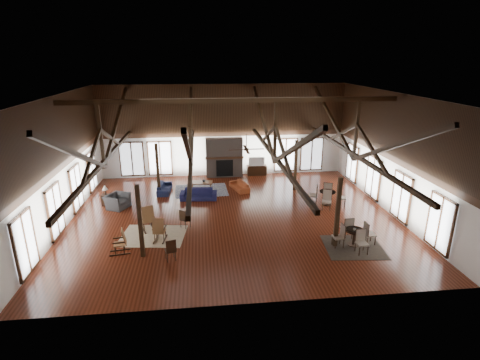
{
  "coord_description": "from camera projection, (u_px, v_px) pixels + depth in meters",
  "views": [
    {
      "loc": [
        -1.56,
        -17.21,
        7.69
      ],
      "look_at": [
        0.43,
        1.0,
        1.59
      ],
      "focal_mm": 28.0,
      "sensor_mm": 36.0,
      "label": 1
    }
  ],
  "objects": [
    {
      "name": "cup_near",
      "position": [
        355.0,
        229.0,
        15.71
      ],
      "size": [
        0.15,
        0.15,
        0.09
      ],
      "primitive_type": "imported",
      "rotation": [
        0.0,
        0.0,
        -0.28
      ],
      "color": "#B2B2B2",
      "rests_on": "cafe_table_near"
    },
    {
      "name": "wall_front",
      "position": [
        255.0,
        219.0,
        11.27
      ],
      "size": [
        16.0,
        0.02,
        6.0
      ],
      "primitive_type": "cube",
      "color": "silver",
      "rests_on": "floor"
    },
    {
      "name": "rocking_chair_a",
      "position": [
        148.0,
        219.0,
        17.16
      ],
      "size": [
        0.82,
        1.07,
        1.23
      ],
      "rotation": [
        0.0,
        0.0,
        0.37
      ],
      "color": "brown",
      "rests_on": "floor"
    },
    {
      "name": "wall_left",
      "position": [
        59.0,
        164.0,
        17.05
      ],
      "size": [
        0.02,
        14.0,
        6.0
      ],
      "primitive_type": "cube",
      "color": "silver",
      "rests_on": "floor"
    },
    {
      "name": "post_grid",
      "position": [
        234.0,
        188.0,
        18.34
      ],
      "size": [
        8.16,
        7.16,
        3.05
      ],
      "color": "black",
      "rests_on": "floor"
    },
    {
      "name": "rug_navy",
      "position": [
        201.0,
        190.0,
        22.45
      ],
      "size": [
        3.16,
        2.42,
        0.01
      ],
      "primitive_type": "cube",
      "rotation": [
        0.0,
        0.0,
        0.04
      ],
      "color": "#171E40",
      "rests_on": "floor"
    },
    {
      "name": "armchair",
      "position": [
        117.0,
        201.0,
        19.8
      ],
      "size": [
        1.46,
        1.39,
        0.74
      ],
      "primitive_type": "imported",
      "rotation": [
        0.0,
        0.0,
        1.11
      ],
      "color": "#2D2D2F",
      "rests_on": "floor"
    },
    {
      "name": "sofa_navy_front",
      "position": [
        199.0,
        194.0,
        21.0
      ],
      "size": [
        2.1,
        0.96,
        0.6
      ],
      "primitive_type": "imported",
      "rotation": [
        0.0,
        0.0,
        -0.08
      ],
      "color": "#16173D",
      "rests_on": "floor"
    },
    {
      "name": "vase",
      "position": [
        204.0,
        180.0,
        22.38
      ],
      "size": [
        0.23,
        0.23,
        0.19
      ],
      "primitive_type": "imported",
      "rotation": [
        0.0,
        0.0,
        0.28
      ],
      "color": "#B2B2B2",
      "rests_on": "coffee_table"
    },
    {
      "name": "ceiling_fan",
      "position": [
        246.0,
        149.0,
        16.75
      ],
      "size": [
        1.6,
        1.6,
        0.75
      ],
      "color": "black",
      "rests_on": "roof_truss"
    },
    {
      "name": "cafe_table_far",
      "position": [
        327.0,
        195.0,
        20.19
      ],
      "size": [
        2.03,
        2.03,
        1.05
      ],
      "rotation": [
        0.0,
        0.0,
        -0.36
      ],
      "color": "black",
      "rests_on": "floor"
    },
    {
      "name": "sofa_orange",
      "position": [
        239.0,
        186.0,
        22.49
      ],
      "size": [
        1.81,
        1.13,
        0.49
      ],
      "primitive_type": "imported",
      "rotation": [
        0.0,
        0.0,
        -1.27
      ],
      "color": "brown",
      "rests_on": "floor"
    },
    {
      "name": "cafe_table_near",
      "position": [
        354.0,
        235.0,
        15.83
      ],
      "size": [
        1.91,
        1.91,
        0.99
      ],
      "rotation": [
        0.0,
        0.0,
        0.06
      ],
      "color": "black",
      "rests_on": "floor"
    },
    {
      "name": "cup_far",
      "position": [
        328.0,
        190.0,
        20.1
      ],
      "size": [
        0.12,
        0.12,
        0.09
      ],
      "primitive_type": "imported",
      "rotation": [
        0.0,
        0.0,
        -0.04
      ],
      "color": "#B2B2B2",
      "rests_on": "cafe_table_far"
    },
    {
      "name": "rug_tan",
      "position": [
        153.0,
        236.0,
        16.79
      ],
      "size": [
        3.07,
        2.55,
        0.01
      ],
      "primitive_type": "cube",
      "rotation": [
        0.0,
        0.0,
        -0.13
      ],
      "color": "#CBB88D",
      "rests_on": "floor"
    },
    {
      "name": "side_table_lamp",
      "position": [
        106.0,
        197.0,
        20.17
      ],
      "size": [
        0.44,
        0.44,
        1.12
      ],
      "color": "black",
      "rests_on": "floor"
    },
    {
      "name": "side_chair_a",
      "position": [
        184.0,
        218.0,
        17.39
      ],
      "size": [
        0.54,
        0.54,
        0.91
      ],
      "rotation": [
        0.0,
        0.0,
        -0.72
      ],
      "color": "black",
      "rests_on": "floor"
    },
    {
      "name": "side_chair_b",
      "position": [
        171.0,
        249.0,
        14.57
      ],
      "size": [
        0.5,
        0.5,
        0.94
      ],
      "rotation": [
        0.0,
        0.0,
        0.3
      ],
      "color": "black",
      "rests_on": "floor"
    },
    {
      "name": "tv_console",
      "position": [
        257.0,
        170.0,
        25.31
      ],
      "size": [
        1.29,
        0.49,
        0.65
      ],
      "primitive_type": "cube",
      "color": "black",
      "rests_on": "floor"
    },
    {
      "name": "rocking_chair_b",
      "position": [
        159.0,
        230.0,
        16.17
      ],
      "size": [
        0.57,
        0.91,
        1.1
      ],
      "rotation": [
        0.0,
        0.0,
        -0.15
      ],
      "color": "brown",
      "rests_on": "floor"
    },
    {
      "name": "sofa_navy_left",
      "position": [
        165.0,
        188.0,
        22.11
      ],
      "size": [
        1.81,
        0.79,
        0.52
      ],
      "primitive_type": "imported",
      "rotation": [
        0.0,
        0.0,
        1.51
      ],
      "color": "#141A38",
      "rests_on": "floor"
    },
    {
      "name": "coffee_table",
      "position": [
        201.0,
        183.0,
        22.39
      ],
      "size": [
        1.35,
        0.75,
        0.5
      ],
      "rotation": [
        0.0,
        0.0,
        -0.07
      ],
      "color": "brown",
      "rests_on": "floor"
    },
    {
      "name": "floor",
      "position": [
        234.0,
        216.0,
        18.82
      ],
      "size": [
        16.0,
        16.0,
        0.0
      ],
      "primitive_type": "plane",
      "color": "#5C2313",
      "rests_on": "ground"
    },
    {
      "name": "rocking_chair_c",
      "position": [
        122.0,
        242.0,
        15.22
      ],
      "size": [
        0.87,
        0.55,
        1.04
      ],
      "rotation": [
        0.0,
        0.0,
        1.72
      ],
      "color": "brown",
      "rests_on": "floor"
    },
    {
      "name": "television",
      "position": [
        256.0,
        161.0,
        25.11
      ],
      "size": [
        1.06,
        0.19,
        0.61
      ],
      "primitive_type": "imported",
      "rotation": [
        0.0,
        0.0,
        -0.05
      ],
      "color": "#B2B2B2",
      "rests_on": "tv_console"
    },
    {
      "name": "roof_truss",
      "position": [
        233.0,
        138.0,
        17.55
      ],
      "size": [
        15.6,
        14.07,
        3.14
      ],
      "color": "black",
      "rests_on": "wall_back"
    },
    {
      "name": "rug_dark",
      "position": [
        353.0,
        247.0,
        15.81
      ],
      "size": [
        2.58,
        2.39,
        0.01
      ],
      "primitive_type": "cube",
      "rotation": [
        0.0,
        0.0,
        -0.1
      ],
      "color": "black",
      "rests_on": "floor"
    },
    {
      "name": "wall_back",
      "position": [
        224.0,
        131.0,
        24.48
      ],
      "size": [
        16.0,
        0.02,
        6.0
      ],
      "primitive_type": "cube",
      "color": "silver",
      "rests_on": "floor"
    },
    {
      "name": "ceiling",
      "position": [
        233.0,
        95.0,
        16.93
      ],
      "size": [
        16.0,
        14.0,
        0.02
      ],
      "primitive_type": "cube",
      "color": "black",
      "rests_on": "wall_back"
    },
    {
      "name": "fireplace",
      "position": [
        224.0,
        158.0,
        24.71
      ],
      "size": [
        2.5,
        0.69,
        2.6
      ],
      "color": "brown",
      "rests_on": "floor"
    },
    {
      "name": "wall_right",
      "position": [
        392.0,
        154.0,
        18.7
      ],
      "size": [
        0.02,
        14.0,
        6.0
      ],
      "primitive_type": "cube",
      "color": "silver",
      "rests_on": "floor"
    }
  ]
}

